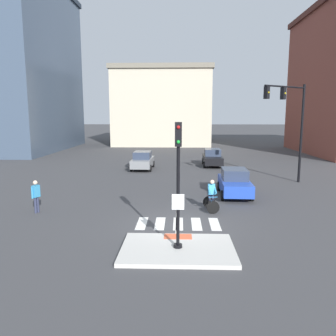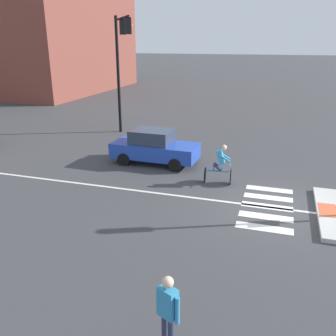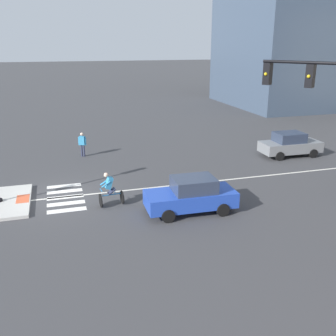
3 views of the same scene
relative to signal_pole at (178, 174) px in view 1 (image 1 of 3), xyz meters
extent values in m
plane|color=#3D3D3F|center=(0.00, 2.89, -2.88)|extent=(300.00, 300.00, 0.00)
cube|color=beige|center=(0.00, 0.01, -2.81)|extent=(4.13, 2.86, 0.15)
cube|color=#DB5B38|center=(0.00, 1.09, -2.73)|extent=(1.10, 0.60, 0.01)
cylinder|color=black|center=(0.00, 0.01, -2.67)|extent=(0.32, 0.32, 0.12)
cylinder|color=black|center=(0.00, 0.01, -0.83)|extent=(0.12, 0.12, 3.57)
cube|color=white|center=(0.00, -0.07, -1.00)|extent=(0.44, 0.03, 0.56)
cube|color=black|center=(0.00, 0.01, 1.38)|extent=(0.24, 0.28, 0.84)
sphere|color=red|center=(0.00, -0.15, 1.63)|extent=(0.12, 0.12, 0.12)
sphere|color=green|center=(0.00, -0.15, 1.13)|extent=(0.12, 0.12, 0.12)
cube|color=silver|center=(-1.66, 3.10, -2.88)|extent=(0.44, 1.80, 0.01)
cube|color=silver|center=(-0.83, 3.10, -2.88)|extent=(0.44, 1.80, 0.01)
cube|color=silver|center=(0.00, 3.10, -2.88)|extent=(0.44, 1.80, 0.01)
cube|color=silver|center=(0.83, 3.10, -2.88)|extent=(0.44, 1.80, 0.01)
cube|color=silver|center=(1.66, 3.10, -2.88)|extent=(0.44, 1.80, 0.01)
cube|color=silver|center=(-0.04, 12.89, -2.88)|extent=(0.14, 28.00, 0.01)
cylinder|color=black|center=(8.82, 12.84, 0.63)|extent=(0.18, 0.18, 7.03)
cylinder|color=black|center=(7.16, 11.72, 3.89)|extent=(3.38, 2.33, 0.11)
cube|color=black|center=(7.00, 11.61, 3.44)|extent=(0.38, 0.39, 0.80)
sphere|color=gold|center=(7.09, 11.47, 3.44)|extent=(0.12, 0.12, 0.12)
cube|color=black|center=(5.67, 10.71, 3.44)|extent=(0.38, 0.39, 0.80)
sphere|color=gold|center=(5.76, 10.57, 3.44)|extent=(0.12, 0.12, 0.12)
cube|color=#3D4C60|center=(-23.89, 34.33, 7.96)|extent=(15.54, 20.73, 21.69)
cube|color=beige|center=(-2.79, 47.45, 2.90)|extent=(15.16, 18.51, 11.56)
cube|color=slate|center=(-2.79, 47.45, 9.03)|extent=(15.62, 19.06, 0.70)
cube|color=slate|center=(-3.28, 18.23, -2.23)|extent=(1.80, 4.14, 0.70)
cube|color=#2D384C|center=(-3.29, 18.08, -1.56)|extent=(1.53, 1.94, 0.64)
cylinder|color=black|center=(-4.09, 19.52, -2.58)|extent=(0.19, 0.60, 0.60)
cylinder|color=black|center=(-2.42, 19.48, -2.58)|extent=(0.19, 0.60, 0.60)
cylinder|color=black|center=(-4.15, 16.98, -2.58)|extent=(0.19, 0.60, 0.60)
cylinder|color=black|center=(-2.48, 16.94, -2.58)|extent=(0.19, 0.60, 0.60)
cube|color=black|center=(3.23, 20.35, -2.23)|extent=(1.76, 4.12, 0.70)
cube|color=#2D384C|center=(3.23, 20.50, -1.56)|extent=(1.51, 1.92, 0.64)
cylinder|color=black|center=(4.04, 19.07, -2.58)|extent=(0.19, 0.60, 0.60)
cylinder|color=black|center=(2.37, 19.09, -2.58)|extent=(0.19, 0.60, 0.60)
cylinder|color=black|center=(4.08, 21.61, -2.58)|extent=(0.19, 0.60, 0.60)
cylinder|color=black|center=(2.41, 21.63, -2.58)|extent=(0.19, 0.60, 0.60)
cube|color=#2347B7|center=(3.43, 8.56, -2.23)|extent=(1.82, 4.15, 0.70)
cube|color=#2D384C|center=(3.43, 8.71, -1.56)|extent=(1.54, 1.94, 0.64)
cylinder|color=black|center=(4.22, 7.27, -2.58)|extent=(0.20, 0.61, 0.60)
cylinder|color=black|center=(2.56, 7.32, -2.58)|extent=(0.20, 0.61, 0.60)
cylinder|color=black|center=(4.30, 9.81, -2.58)|extent=(0.20, 0.61, 0.60)
cylinder|color=black|center=(2.63, 9.86, -2.58)|extent=(0.20, 0.61, 0.60)
cylinder|color=black|center=(1.74, 4.67, -2.55)|extent=(0.66, 0.11, 0.66)
cylinder|color=black|center=(1.63, 5.72, -2.55)|extent=(0.66, 0.11, 0.66)
cylinder|color=#2370AD|center=(1.68, 5.19, -2.33)|extent=(0.14, 0.89, 0.05)
cylinder|color=#2370AD|center=(1.66, 5.37, -2.15)|extent=(0.04, 0.04, 0.30)
cylinder|color=#2370AD|center=(1.73, 4.72, -2.03)|extent=(0.44, 0.08, 0.04)
cylinder|color=#2D334C|center=(1.76, 5.22, -2.15)|extent=(0.16, 0.41, 0.33)
cylinder|color=#2D334C|center=(1.60, 5.21, -2.15)|extent=(0.16, 0.41, 0.33)
cube|color=#338CBF|center=(1.69, 5.12, -1.72)|extent=(0.38, 0.42, 0.60)
sphere|color=beige|center=(1.70, 5.00, -1.31)|extent=(0.22, 0.22, 0.22)
cylinder|color=#338CBF|center=(1.87, 4.95, -1.72)|extent=(0.13, 0.46, 0.31)
cylinder|color=#338CBF|center=(1.55, 4.92, -1.72)|extent=(0.13, 0.46, 0.31)
cylinder|color=#2D334C|center=(-7.15, 4.65, -2.47)|extent=(0.12, 0.12, 0.82)
cylinder|color=#2D334C|center=(-7.22, 4.51, -2.47)|extent=(0.12, 0.12, 0.82)
cube|color=#338CBF|center=(-7.18, 4.58, -1.76)|extent=(0.35, 0.42, 0.60)
cylinder|color=#338CBF|center=(-7.09, 4.79, -1.81)|extent=(0.09, 0.09, 0.56)
cylinder|color=#338CBF|center=(-7.28, 4.37, -1.81)|extent=(0.09, 0.09, 0.56)
sphere|color=beige|center=(-7.18, 4.58, -1.32)|extent=(0.22, 0.22, 0.22)
camera|label=1|loc=(0.04, -11.49, 2.07)|focal=35.55mm
camera|label=2|loc=(-12.37, 2.95, 2.76)|focal=38.86mm
camera|label=3|loc=(18.72, 2.95, 4.56)|focal=41.11mm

